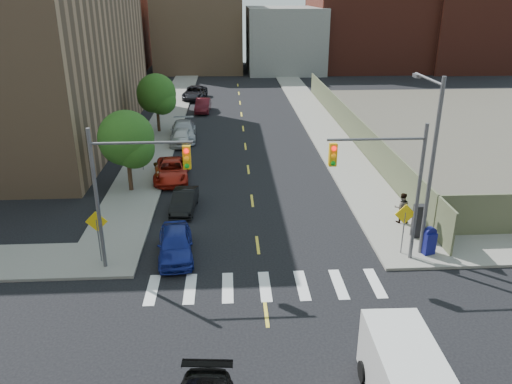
{
  "coord_description": "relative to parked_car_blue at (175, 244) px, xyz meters",
  "views": [
    {
      "loc": [
        -1.39,
        -15.38,
        12.54
      ],
      "look_at": [
        0.06,
        10.55,
        2.0
      ],
      "focal_mm": 35.0,
      "sensor_mm": 36.0,
      "label": 1
    }
  ],
  "objects": [
    {
      "name": "ground",
      "position": [
        4.2,
        -7.0,
        -0.73
      ],
      "size": [
        160.0,
        160.0,
        0.0
      ],
      "primitive_type": "plane",
      "color": "black",
      "rests_on": "ground"
    },
    {
      "name": "pedestrian_east",
      "position": [
        12.54,
        3.05,
        0.32
      ],
      "size": [
        0.97,
        0.81,
        1.8
      ],
      "primitive_type": "imported",
      "rotation": [
        0.0,
        0.0,
        2.98
      ],
      "color": "gray",
      "rests_on": "sidewalk_ne"
    },
    {
      "name": "tree_west_near",
      "position": [
        -3.8,
        9.05,
        2.75
      ],
      "size": [
        3.66,
        3.64,
        5.52
      ],
      "color": "#332114",
      "rests_on": "ground"
    },
    {
      "name": "warn_sign_midwest",
      "position": [
        -3.6,
        13.0,
        1.27
      ],
      "size": [
        1.06,
        0.06,
        2.83
      ],
      "color": "#59595E",
      "rests_on": "ground"
    },
    {
      "name": "signal_ne",
      "position": [
        10.18,
        -1.0,
        3.8
      ],
      "size": [
        4.59,
        0.3,
        7.0
      ],
      "color": "#59595E",
      "rests_on": "ground"
    },
    {
      "name": "parked_car_maroon",
      "position": [
        0.0,
        32.42,
        -0.0
      ],
      "size": [
        1.71,
        4.46,
        1.45
      ],
      "primitive_type": "imported",
      "rotation": [
        0.0,
        0.0,
        -0.04
      ],
      "color": "#430D14",
      "rests_on": "ground"
    },
    {
      "name": "signal_nw",
      "position": [
        -1.78,
        -1.0,
        3.8
      ],
      "size": [
        4.59,
        0.3,
        7.0
      ],
      "color": "#59595E",
      "rests_on": "ground"
    },
    {
      "name": "parked_car_white",
      "position": [
        -1.3,
        19.89,
        -0.03
      ],
      "size": [
        1.96,
        4.23,
        1.4
      ],
      "primitive_type": "imported",
      "rotation": [
        0.0,
        0.0,
        -0.07
      ],
      "color": "silver",
      "rests_on": "ground"
    },
    {
      "name": "bg_bldg_midwest",
      "position": [
        -1.8,
        65.0,
        6.77
      ],
      "size": [
        14.0,
        16.0,
        15.0
      ],
      "primitive_type": "cube",
      "color": "#8C6B4C",
      "rests_on": "ground"
    },
    {
      "name": "sidewalk_ne",
      "position": [
        11.95,
        34.5,
        -0.65
      ],
      "size": [
        3.5,
        73.0,
        0.15
      ],
      "primitive_type": "cube",
      "color": "gray",
      "rests_on": "ground"
    },
    {
      "name": "bg_bldg_center",
      "position": [
        12.2,
        63.0,
        4.27
      ],
      "size": [
        12.0,
        16.0,
        10.0
      ],
      "primitive_type": "cube",
      "color": "gray",
      "rests_on": "ground"
    },
    {
      "name": "sidewalk_nw",
      "position": [
        -3.55,
        34.5,
        -0.65
      ],
      "size": [
        3.5,
        73.0,
        0.15
      ],
      "primitive_type": "cube",
      "color": "gray",
      "rests_on": "ground"
    },
    {
      "name": "parked_car_silver",
      "position": [
        -1.3,
        21.55,
        0.06
      ],
      "size": [
        2.51,
        5.55,
        1.58
      ],
      "primitive_type": "imported",
      "rotation": [
        0.0,
        0.0,
        0.06
      ],
      "color": "#A5A7AD",
      "rests_on": "ground"
    },
    {
      "name": "fence_north",
      "position": [
        13.8,
        21.0,
        0.52
      ],
      "size": [
        0.12,
        44.0,
        2.5
      ],
      "primitive_type": "cube",
      "color": "#636547",
      "rests_on": "ground"
    },
    {
      "name": "streetlight_ne",
      "position": [
        12.4,
        -0.1,
        4.49
      ],
      "size": [
        0.25,
        3.7,
        9.0
      ],
      "color": "#59595E",
      "rests_on": "ground"
    },
    {
      "name": "parked_car_red",
      "position": [
        -1.3,
        11.17,
        -0.02
      ],
      "size": [
        2.57,
        5.16,
        1.4
      ],
      "primitive_type": "imported",
      "rotation": [
        0.0,
        0.0,
        0.05
      ],
      "color": "#AA1E11",
      "rests_on": "ground"
    },
    {
      "name": "mailbox",
      "position": [
        12.74,
        -0.63,
        0.13
      ],
      "size": [
        0.7,
        0.61,
        1.47
      ],
      "rotation": [
        0.0,
        0.0,
        0.29
      ],
      "color": "navy",
      "rests_on": "sidewalk_ne"
    },
    {
      "name": "parked_car_blue",
      "position": [
        0.0,
        0.0,
        0.0
      ],
      "size": [
        2.12,
        4.41,
        1.45
      ],
      "primitive_type": "imported",
      "rotation": [
        0.0,
        0.0,
        0.1
      ],
      "color": "navy",
      "rests_on": "ground"
    },
    {
      "name": "cargo_van",
      "position": [
        8.18,
        -10.56,
        0.49
      ],
      "size": [
        2.2,
        5.11,
        2.33
      ],
      "rotation": [
        0.0,
        0.0,
        -0.02
      ],
      "color": "silver",
      "rests_on": "ground"
    },
    {
      "name": "pedestrian_west",
      "position": [
        -2.1,
        9.61,
        0.27
      ],
      "size": [
        0.46,
        0.65,
        1.69
      ],
      "primitive_type": "imported",
      "rotation": [
        0.0,
        0.0,
        1.47
      ],
      "color": "gray",
      "rests_on": "sidewalk_nw"
    },
    {
      "name": "warn_sign_nw",
      "position": [
        -3.6,
        -0.5,
        1.27
      ],
      "size": [
        1.06,
        0.06,
        2.83
      ],
      "color": "#59595E",
      "rests_on": "ground"
    },
    {
      "name": "tree_west_far",
      "position": [
        -3.8,
        24.05,
        2.75
      ],
      "size": [
        3.66,
        3.64,
        5.52
      ],
      "color": "#332114",
      "rests_on": "ground"
    },
    {
      "name": "bg_bldg_west",
      "position": [
        -17.8,
        63.0,
        5.27
      ],
      "size": [
        14.0,
        18.0,
        12.0
      ],
      "primitive_type": "cube",
      "color": "#592319",
      "rests_on": "ground"
    },
    {
      "name": "bg_bldg_fareast",
      "position": [
        42.2,
        63.0,
        8.27
      ],
      "size": [
        14.0,
        16.0,
        18.0
      ],
      "primitive_type": "cube",
      "color": "#592319",
      "rests_on": "ground"
    },
    {
      "name": "payphone",
      "position": [
        12.82,
        1.21,
        0.35
      ],
      "size": [
        0.56,
        0.46,
        1.85
      ],
      "primitive_type": "cube",
      "rotation": [
        0.0,
        0.0,
        0.02
      ],
      "color": "black",
      "rests_on": "sidewalk_ne"
    },
    {
      "name": "bg_bldg_east",
      "position": [
        26.2,
        65.0,
        7.27
      ],
      "size": [
        18.0,
        18.0,
        16.0
      ],
      "primitive_type": "cube",
      "color": "#592319",
      "rests_on": "ground"
    },
    {
      "name": "parked_car_black",
      "position": [
        0.0,
        5.75,
        -0.1
      ],
      "size": [
        1.6,
        3.89,
        1.25
      ],
      "primitive_type": "imported",
      "rotation": [
        0.0,
        0.0,
        -0.07
      ],
      "color": "black",
      "rests_on": "ground"
    },
    {
      "name": "warn_sign_ne",
      "position": [
        11.4,
        -0.5,
        1.27
      ],
      "size": [
        1.06,
        0.06,
        2.83
      ],
      "color": "#59595E",
      "rests_on": "ground"
    },
    {
      "name": "parked_car_grey",
      "position": [
        -1.3,
        39.46,
        0.05
      ],
      "size": [
        3.06,
        5.83,
        1.56
      ],
      "primitive_type": "imported",
      "rotation": [
        0.0,
        0.0,
        -0.08
      ],
      "color": "black",
      "rests_on": "ground"
    }
  ]
}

